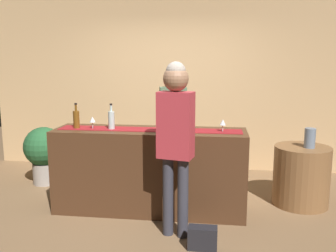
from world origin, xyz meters
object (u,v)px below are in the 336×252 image
Objects in this scene: vase_on_side_table at (310,138)px; handbag at (203,238)px; wine_glass_far_end at (223,123)px; bartender at (173,116)px; potted_plant_tall at (44,151)px; wine_glass_mid_counter at (92,120)px; wine_glass_near_customer at (175,123)px; wine_bottle_amber at (76,119)px; round_side_table at (301,176)px; wine_bottle_clear at (111,120)px; customer_sipping at (176,130)px.

vase_on_side_table is 0.86× the size of handbag.
wine_glass_far_end is 0.08× the size of bartender.
potted_plant_tall is 2.98× the size of handbag.
vase_on_side_table is at bearing 9.04° from wine_glass_mid_counter.
wine_glass_mid_counter is at bearing 174.29° from wine_glass_near_customer.
wine_glass_near_customer is 2.29m from potted_plant_tall.
bartender is (1.08, 0.61, -0.03)m from wine_bottle_amber.
round_side_table reaches higher than handbag.
wine_bottle_clear reaches higher than potted_plant_tall.
handbag is (0.29, -0.24, -1.00)m from customer_sipping.
handbag is (1.34, -0.83, -0.98)m from wine_glass_mid_counter.
vase_on_side_table is at bearing -6.10° from potted_plant_tall.
wine_bottle_amber is 1.37m from customer_sipping.
wine_bottle_clear is at bearing -0.26° from wine_bottle_amber.
wine_glass_far_end is 0.19× the size of round_side_table.
customer_sipping is at bearing 85.32° from bartender.
wine_glass_far_end reaches higher than potted_plant_tall.
wine_glass_mid_counter is 1.00× the size of wine_glass_far_end.
wine_glass_mid_counter is 1.43m from potted_plant_tall.
customer_sipping is at bearing -29.34° from wine_glass_mid_counter.
handbag is at bearing -31.76° from wine_glass_mid_counter.
wine_glass_far_end is 0.87m from bartender.
wine_glass_far_end is at bearing -158.94° from vase_on_side_table.
vase_on_side_table reaches higher than handbag.
potted_plant_tall is at bearing 173.90° from vase_on_side_table.
wine_bottle_clear is at bearing 30.45° from bartender.
wine_bottle_amber is 1.24m from bartender.
wine_glass_far_end is at bearing 11.16° from wine_glass_near_customer.
bartender is 7.19× the size of vase_on_side_table.
wine_glass_near_customer is at bearing -159.99° from round_side_table.
wine_glass_mid_counter is 1.07m from bartender.
wine_glass_mid_counter is 1.52m from wine_glass_far_end.
wine_glass_near_customer is 0.17× the size of potted_plant_tall.
wine_glass_far_end is at bearing 124.16° from bartender.
wine_bottle_amber reaches higher than potted_plant_tall.
potted_plant_tall is at bearing 147.40° from wine_bottle_clear.
wine_bottle_clear reaches higher than round_side_table.
vase_on_side_table is (1.52, 1.00, -0.25)m from customer_sipping.
wine_glass_mid_counter reaches higher than potted_plant_tall.
wine_glass_far_end reaches higher than round_side_table.
wine_bottle_clear is 2.10× the size of wine_glass_near_customer.
wine_bottle_amber reaches higher than vase_on_side_table.
wine_glass_near_customer reaches higher than round_side_table.
wine_glass_mid_counter is 1.86m from handbag.
wine_bottle_amber is at bearing -170.33° from round_side_table.
bartender is 1.71m from vase_on_side_table.
wine_bottle_clear reaches higher than wine_glass_near_customer.
wine_bottle_amber is at bearing 151.84° from handbag.
wine_glass_near_customer reaches higher than handbag.
wine_glass_near_customer and wine_glass_mid_counter have the same top height.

